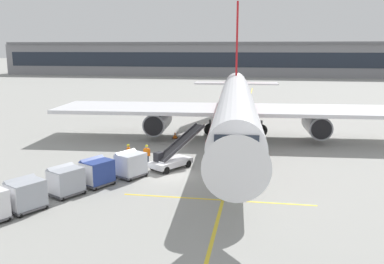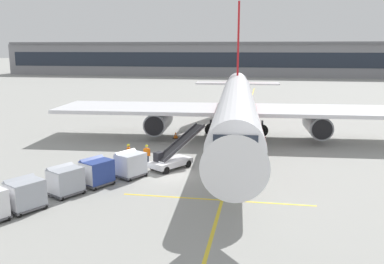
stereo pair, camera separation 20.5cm
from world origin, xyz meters
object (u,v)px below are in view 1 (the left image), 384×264
Objects in this scene: baggage_cart_lead at (130,164)px; safety_cone_wingtip at (179,143)px; belt_loader at (173,157)px; baggage_cart_second at (97,171)px; baggage_cart_third at (66,180)px; baggage_cart_fourth at (25,194)px; ground_crew_by_loader at (122,165)px; ground_crew_by_carts at (128,153)px; safety_cone_engine_keepout at (175,135)px; ground_crew_marshaller at (147,154)px; parked_airplane at (236,105)px.

baggage_cart_lead is 4.19× the size of safety_cone_wingtip.
belt_loader reaches higher than baggage_cart_second.
baggage_cart_fourth is (-1.13, -2.75, 0.00)m from baggage_cart_third.
baggage_cart_lead reaches higher than ground_crew_by_loader.
belt_loader is 3.65m from ground_crew_by_carts.
baggage_cart_lead is 4.00× the size of safety_cone_engine_keepout.
baggage_cart_second is 15.68m from safety_cone_engine_keepout.
baggage_cart_fourth is 1.59× the size of ground_crew_by_carts.
belt_loader is 2.91× the size of ground_crew_by_loader.
baggage_cart_second is at bearing -105.12° from safety_cone_wingtip.
baggage_cart_third is 14.83m from safety_cone_wingtip.
baggage_cart_second is 1.59× the size of ground_crew_marshaller.
ground_crew_by_carts is (1.78, 7.26, -0.00)m from baggage_cart_third.
baggage_cart_second is (-8.31, -16.73, -2.47)m from parked_airplane.
baggage_cart_second is 5.56m from ground_crew_marshaller.
safety_cone_wingtip is at bearing -137.07° from parked_airplane.
parked_airplane is 26.82× the size of ground_crew_by_carts.
baggage_cart_lead is 5.17m from baggage_cart_third.
safety_cone_engine_keepout is at bearing 77.50° from baggage_cart_fourth.
baggage_cart_second is 1.00× the size of baggage_cart_fourth.
belt_loader is 1.83× the size of baggage_cart_fourth.
parked_airplane is 9.22× the size of belt_loader.
safety_cone_wingtip is (4.48, 14.12, -0.68)m from baggage_cart_third.
baggage_cart_second is at bearing -96.02° from ground_crew_by_carts.
belt_loader is 4.43m from ground_crew_by_loader.
belt_loader is (-4.12, -11.73, -2.59)m from parked_airplane.
ground_crew_marshaller is (-6.26, -11.55, -2.47)m from parked_airplane.
baggage_cart_fourth is (-4.02, -7.03, 0.00)m from baggage_cart_lead.
baggage_cart_second is 1.59× the size of ground_crew_by_loader.
safety_cone_engine_keepout is (1.00, 13.75, -0.66)m from ground_crew_by_loader.
baggage_cart_second is (-4.19, -4.99, 0.12)m from belt_loader.
baggage_cart_lead reaches higher than safety_cone_engine_keepout.
parked_airplane is 16.76m from ground_crew_by_loader.
baggage_cart_second reaches higher than ground_crew_by_carts.
ground_crew_by_loader is (-7.15, -14.96, -2.47)m from parked_airplane.
baggage_cart_lead is 1.00× the size of baggage_cart_second.
ground_crew_marshaller is at bearing 82.54° from baggage_cart_lead.
safety_cone_engine_keepout is (-6.15, -1.20, -3.14)m from parked_airplane.
baggage_cart_lead reaches higher than safety_cone_wingtip.
baggage_cart_third is 1.59× the size of ground_crew_by_carts.
baggage_cart_third is 17.96m from safety_cone_engine_keepout.
ground_crew_by_carts is at bearing 83.98° from baggage_cart_second.
baggage_cart_fourth is at bearing -116.31° from parked_airplane.
ground_crew_marshaller is at bearing -90.56° from safety_cone_engine_keepout.
ground_crew_marshaller is at bearing 65.69° from baggage_cart_third.
ground_crew_by_loader is at bearing -79.70° from ground_crew_by_carts.
belt_loader is at bearing 52.61° from baggage_cart_third.
baggage_cart_lead is 0.65m from ground_crew_by_loader.
belt_loader is 10.74m from safety_cone_engine_keepout.
belt_loader is 7.69× the size of safety_cone_wingtip.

